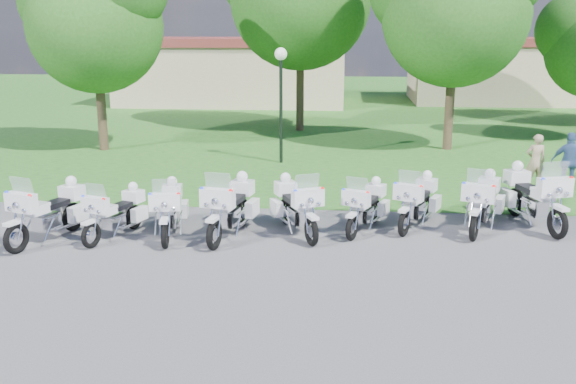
# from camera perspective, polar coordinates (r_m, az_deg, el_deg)

# --- Properties ---
(ground) EXTENTS (100.00, 100.00, 0.00)m
(ground) POSITION_cam_1_polar(r_m,az_deg,el_deg) (14.43, 0.50, -4.87)
(ground) COLOR #4E4E52
(ground) RESTS_ON ground
(grass_lawn) EXTENTS (100.00, 48.00, 0.01)m
(grass_lawn) POSITION_cam_1_polar(r_m,az_deg,el_deg) (40.86, 3.54, 7.74)
(grass_lawn) COLOR #235B1C
(grass_lawn) RESTS_ON ground
(motorcycle_0) EXTENTS (1.30, 2.36, 1.65)m
(motorcycle_0) POSITION_cam_1_polar(r_m,az_deg,el_deg) (15.68, -20.44, -1.58)
(motorcycle_0) COLOR black
(motorcycle_0) RESTS_ON ground
(motorcycle_1) EXTENTS (1.14, 2.04, 1.43)m
(motorcycle_1) POSITION_cam_1_polar(r_m,az_deg,el_deg) (15.46, -15.02, -1.73)
(motorcycle_1) COLOR black
(motorcycle_1) RESTS_ON ground
(motorcycle_2) EXTENTS (0.96, 2.28, 1.54)m
(motorcycle_2) POSITION_cam_1_polar(r_m,az_deg,el_deg) (15.28, -10.49, -1.48)
(motorcycle_2) COLOR black
(motorcycle_2) RESTS_ON ground
(motorcycle_3) EXTENTS (1.13, 2.50, 1.69)m
(motorcycle_3) POSITION_cam_1_polar(r_m,az_deg,el_deg) (15.03, -5.09, -1.29)
(motorcycle_3) COLOR black
(motorcycle_3) RESTS_ON ground
(motorcycle_4) EXTENTS (1.40, 2.22, 1.60)m
(motorcycle_4) POSITION_cam_1_polar(r_m,az_deg,el_deg) (15.19, 0.72, -1.22)
(motorcycle_4) COLOR black
(motorcycle_4) RESTS_ON ground
(motorcycle_5) EXTENTS (1.21, 2.05, 1.45)m
(motorcycle_5) POSITION_cam_1_polar(r_m,az_deg,el_deg) (15.54, 6.96, -1.21)
(motorcycle_5) COLOR black
(motorcycle_5) RESTS_ON ground
(motorcycle_6) EXTENTS (1.33, 2.15, 1.54)m
(motorcycle_6) POSITION_cam_1_polar(r_m,az_deg,el_deg) (16.05, 11.44, -0.74)
(motorcycle_6) COLOR black
(motorcycle_6) RESTS_ON ground
(motorcycle_7) EXTENTS (1.35, 2.33, 1.65)m
(motorcycle_7) POSITION_cam_1_polar(r_m,az_deg,el_deg) (16.17, 16.95, -0.82)
(motorcycle_7) COLOR black
(motorcycle_7) RESTS_ON ground
(motorcycle_8) EXTENTS (1.31, 2.59, 1.78)m
(motorcycle_8) POSITION_cam_1_polar(r_m,az_deg,el_deg) (16.88, 20.96, -0.32)
(motorcycle_8) COLOR black
(motorcycle_8) RESTS_ON ground
(lamp_post) EXTENTS (0.44, 0.44, 4.08)m
(lamp_post) POSITION_cam_1_polar(r_m,az_deg,el_deg) (22.85, -0.64, 10.23)
(lamp_post) COLOR black
(lamp_post) RESTS_ON ground
(tree_0) EXTENTS (6.02, 5.14, 8.03)m
(tree_0) POSITION_cam_1_polar(r_m,az_deg,el_deg) (26.39, -16.90, 15.04)
(tree_0) COLOR #38281C
(tree_0) RESTS_ON ground
(building_west) EXTENTS (14.56, 8.32, 4.10)m
(building_west) POSITION_cam_1_polar(r_m,az_deg,el_deg) (42.25, -4.68, 10.75)
(building_west) COLOR tan
(building_west) RESTS_ON ground
(building_east) EXTENTS (11.44, 7.28, 4.10)m
(building_east) POSITION_cam_1_polar(r_m,az_deg,el_deg) (44.77, 18.15, 10.30)
(building_east) COLOR tan
(building_east) RESTS_ON ground
(bystander_a) EXTENTS (0.62, 0.43, 1.63)m
(bystander_a) POSITION_cam_1_polar(r_m,az_deg,el_deg) (20.97, 21.14, 2.61)
(bystander_a) COLOR tan
(bystander_a) RESTS_ON ground
(bystander_c) EXTENTS (1.10, 0.64, 1.77)m
(bystander_c) POSITION_cam_1_polar(r_m,az_deg,el_deg) (20.81, 23.74, 2.45)
(bystander_c) COLOR #3A598C
(bystander_c) RESTS_ON ground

